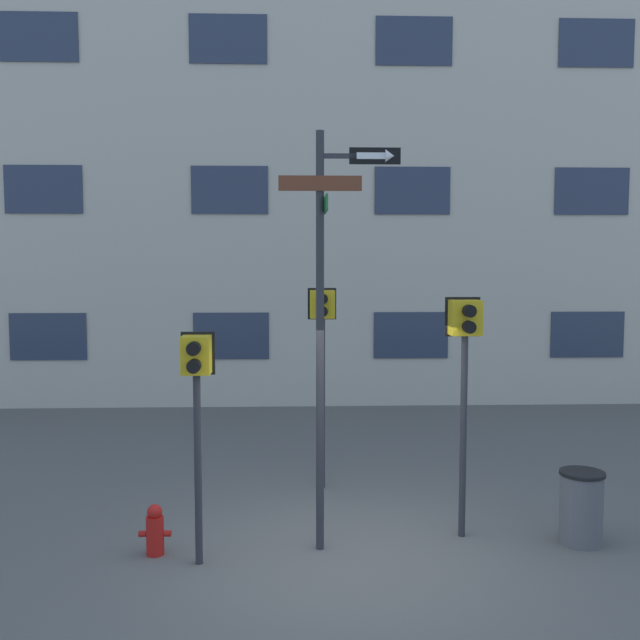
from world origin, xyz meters
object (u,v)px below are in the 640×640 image
(pedestrian_signal_left, at_px, (197,384))
(pedestrian_signal_right, at_px, (465,348))
(street_sign_pole, at_px, (326,306))
(pedestrian_signal_across, at_px, (322,331))
(fire_hydrant, at_px, (155,531))
(trash_bin, at_px, (581,507))

(pedestrian_signal_left, distance_m, pedestrian_signal_right, 3.10)
(street_sign_pole, height_order, pedestrian_signal_across, street_sign_pole)
(pedestrian_signal_left, bearing_deg, fire_hydrant, 153.19)
(pedestrian_signal_across, relative_size, trash_bin, 3.39)
(pedestrian_signal_right, xyz_separation_m, fire_hydrant, (-3.53, -0.40, -1.98))
(pedestrian_signal_right, relative_size, pedestrian_signal_across, 0.99)
(pedestrian_signal_left, relative_size, pedestrian_signal_across, 0.87)
(pedestrian_signal_left, xyz_separation_m, trash_bin, (4.34, 0.40, -1.54))
(trash_bin, bearing_deg, street_sign_pole, -179.04)
(trash_bin, bearing_deg, pedestrian_signal_left, -174.69)
(pedestrian_signal_across, bearing_deg, pedestrian_signal_right, -50.02)
(pedestrian_signal_right, bearing_deg, street_sign_pole, -169.23)
(pedestrian_signal_left, height_order, trash_bin, pedestrian_signal_left)
(fire_hydrant, bearing_deg, trash_bin, 1.65)
(pedestrian_signal_right, bearing_deg, fire_hydrant, -173.54)
(trash_bin, bearing_deg, fire_hydrant, -178.35)
(street_sign_pole, relative_size, fire_hydrant, 8.18)
(pedestrian_signal_right, height_order, trash_bin, pedestrian_signal_right)
(pedestrian_signal_left, bearing_deg, pedestrian_signal_right, 12.40)
(pedestrian_signal_across, height_order, trash_bin, pedestrian_signal_across)
(pedestrian_signal_right, bearing_deg, trash_bin, -11.11)
(trash_bin, bearing_deg, pedestrian_signal_across, 143.54)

